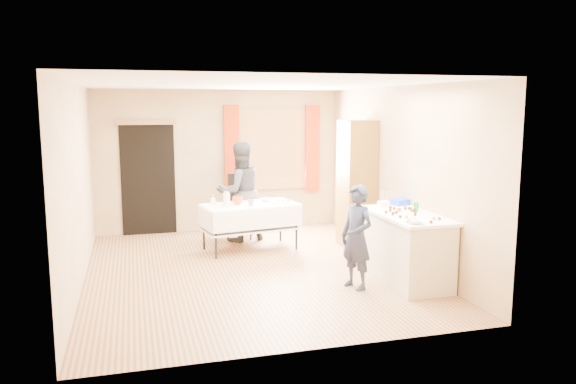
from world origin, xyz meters
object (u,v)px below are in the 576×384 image
object	(u,v)px
party_table	(250,222)
woman	(240,192)
girl	(357,237)
cabinet	(357,184)
counter	(406,248)
chair	(240,218)

from	to	relation	value
party_table	woman	world-z (taller)	woman
girl	cabinet	bearing A→B (deg)	134.79
counter	party_table	world-z (taller)	counter
girl	woman	world-z (taller)	woman
party_table	girl	world-z (taller)	girl
cabinet	girl	world-z (taller)	cabinet
cabinet	chair	bearing A→B (deg)	147.27
party_table	cabinet	bearing A→B (deg)	-16.68
cabinet	party_table	world-z (taller)	cabinet
counter	chair	distance (m)	3.50
counter	girl	xyz separation A→B (m)	(-0.74, -0.10, 0.21)
cabinet	chair	distance (m)	2.19
party_table	girl	distance (m)	2.46
cabinet	party_table	distance (m)	1.87
cabinet	party_table	bearing A→B (deg)	173.17
cabinet	girl	size ratio (longest dim) A/B	1.56
cabinet	chair	world-z (taller)	cabinet
girl	woman	size ratio (longest dim) A/B	0.78
counter	party_table	xyz separation A→B (m)	(-1.66, 2.17, -0.01)
party_table	woman	xyz separation A→B (m)	(-0.04, 0.65, 0.41)
party_table	woman	distance (m)	0.77
cabinet	counter	xyz separation A→B (m)	(-0.10, -1.96, -0.59)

